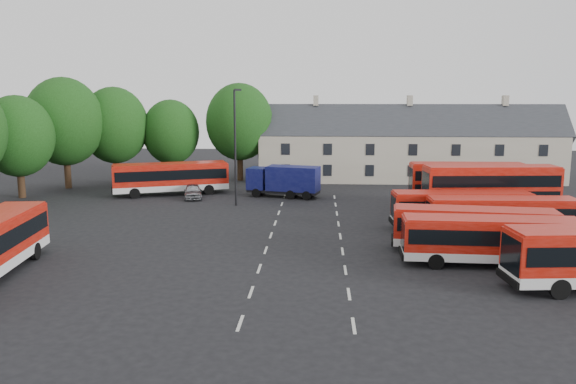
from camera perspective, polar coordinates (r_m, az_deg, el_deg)
name	(u,v)px	position (r m, az deg, el deg)	size (l,w,h in m)	color
ground	(268,242)	(38.74, -2.00, -5.13)	(140.00, 140.00, 0.00)	black
lane_markings	(305,236)	(40.53, 1.79, -4.46)	(5.15, 33.80, 0.01)	beige
treeline	(84,128)	(61.68, -20.01, 6.09)	(29.92, 32.59, 12.01)	black
terrace_houses	(408,148)	(68.40, 12.10, 4.38)	(35.70, 7.13, 10.06)	beige
bus_row_b	(491,237)	(35.14, 19.93, -4.33)	(10.33, 2.85, 2.89)	silver
bus_row_c	(474,226)	(37.79, 18.40, -3.32)	(10.35, 3.48, 2.87)	silver
bus_row_d	(502,214)	(42.21, 20.94, -2.11)	(10.33, 2.60, 2.91)	silver
bus_row_e	(461,207)	(43.93, 17.20, -1.47)	(10.33, 2.88, 2.89)	silver
bus_dd_south	(491,189)	(48.44, 19.89, 0.30)	(10.87, 3.34, 4.39)	silver
bus_dd_north	(467,183)	(52.50, 17.72, 0.92)	(10.01, 2.43, 4.09)	silver
bus_north	(171,176)	(58.38, -11.82, 1.62)	(11.64, 6.45, 3.24)	silver
box_truck	(284,180)	(55.76, -0.38, 1.26)	(7.47, 3.94, 3.12)	black
silver_car	(193,191)	(56.07, -9.65, 0.09)	(1.67, 4.15, 1.41)	#9EA0A5
lamppost	(235,144)	(51.16, -5.37, 4.86)	(0.73, 0.49, 10.60)	black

